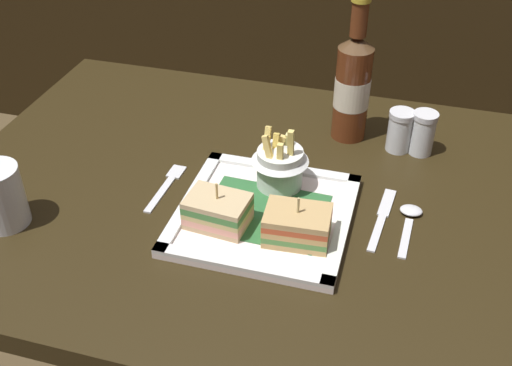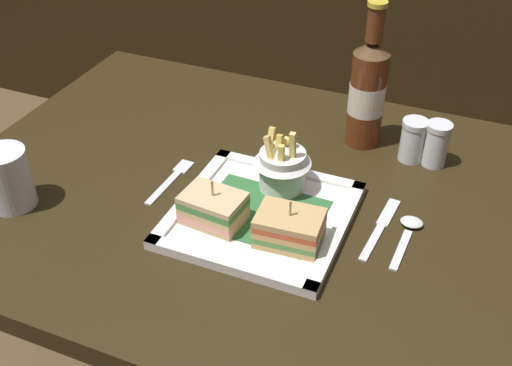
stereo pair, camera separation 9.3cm
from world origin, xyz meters
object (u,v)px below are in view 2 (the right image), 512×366
object	(u,v)px
spoon	(409,229)
pepper_shaker	(436,147)
beer_bottle	(367,91)
salt_shaker	(413,142)
sandwich_half_right	(289,228)
dining_table	(251,258)
square_plate	(261,215)
sandwich_half_left	(213,208)
fries_cup	(282,163)
fork	(172,179)
water_glass	(9,181)
knife	(381,226)

from	to	relation	value
spoon	pepper_shaker	distance (m)	0.20
beer_bottle	salt_shaker	xyz separation A→B (m)	(0.09, -0.02, -0.07)
sandwich_half_right	salt_shaker	bearing A→B (deg)	68.20
dining_table	sandwich_half_right	bearing A→B (deg)	-45.56
square_plate	beer_bottle	bearing A→B (deg)	72.75
sandwich_half_left	spoon	bearing A→B (deg)	19.89
fries_cup	salt_shaker	size ratio (longest dim) A/B	1.44
sandwich_half_left	pepper_shaker	bearing A→B (deg)	46.74
sandwich_half_left	beer_bottle	world-z (taller)	beer_bottle
sandwich_half_left	spoon	distance (m)	0.30
sandwich_half_right	fries_cup	world-z (taller)	fries_cup
sandwich_half_right	spoon	size ratio (longest dim) A/B	0.80
square_plate	fork	bearing A→B (deg)	168.03
water_glass	beer_bottle	bearing A→B (deg)	40.24
square_plate	sandwich_half_left	bearing A→B (deg)	-144.58
fork	water_glass	bearing A→B (deg)	-142.44
beer_bottle	spoon	xyz separation A→B (m)	(0.13, -0.22, -0.10)
sandwich_half_right	fork	world-z (taller)	sandwich_half_right
fries_cup	fork	bearing A→B (deg)	-168.24
sandwich_half_left	knife	size ratio (longest dim) A/B	0.61
sandwich_half_right	fries_cup	size ratio (longest dim) A/B	0.89
dining_table	knife	world-z (taller)	knife
sandwich_half_left	salt_shaker	world-z (taller)	sandwich_half_left
dining_table	fries_cup	bearing A→B (deg)	12.16
square_plate	beer_bottle	world-z (taller)	beer_bottle
spoon	pepper_shaker	xyz separation A→B (m)	(0.00, 0.20, 0.03)
beer_bottle	water_glass	world-z (taller)	beer_bottle
knife	fork	bearing A→B (deg)	-177.56
salt_shaker	dining_table	bearing A→B (deg)	-139.96
dining_table	salt_shaker	size ratio (longest dim) A/B	13.09
sandwich_half_left	sandwich_half_right	bearing A→B (deg)	-0.00
water_glass	spoon	size ratio (longest dim) A/B	0.80
dining_table	salt_shaker	world-z (taller)	salt_shaker
knife	spoon	size ratio (longest dim) A/B	1.28
square_plate	sandwich_half_left	world-z (taller)	sandwich_half_left
dining_table	spoon	world-z (taller)	spoon
fork	square_plate	bearing A→B (deg)	-11.97
water_glass	spoon	distance (m)	0.62
beer_bottle	water_glass	xyz separation A→B (m)	(-0.47, -0.39, -0.06)
water_glass	fork	world-z (taller)	water_glass
fries_cup	pepper_shaker	bearing A→B (deg)	39.73
salt_shaker	pepper_shaker	distance (m)	0.04
knife	water_glass	bearing A→B (deg)	-163.03
beer_bottle	salt_shaker	world-z (taller)	beer_bottle
dining_table	fork	bearing A→B (deg)	-168.39
beer_bottle	fork	bearing A→B (deg)	-137.85
sandwich_half_right	knife	size ratio (longest dim) A/B	0.63
square_plate	salt_shaker	xyz separation A→B (m)	(0.18, 0.25, 0.03)
dining_table	sandwich_half_left	distance (m)	0.22
knife	pepper_shaker	bearing A→B (deg)	77.94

